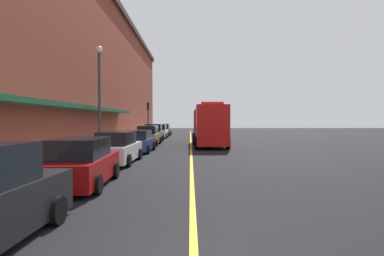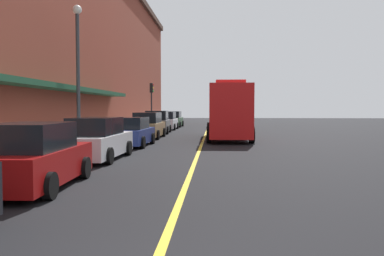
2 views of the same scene
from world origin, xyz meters
The scene contains 18 objects.
ground_plane centered at (0.00, 25.00, 0.00)m, with size 112.00×112.00×0.00m, color black.
sidewalk_left centered at (-6.20, 25.00, 0.07)m, with size 2.40×70.00×0.15m, color #ADA8A0.
lane_center_stripe centered at (0.00, 25.00, 0.00)m, with size 0.16×70.00×0.01m, color gold.
brick_building_left centered at (-12.42, 23.99, 7.09)m, with size 11.22×64.00×14.17m.
parked_car_1 centered at (-3.93, 6.20, 0.80)m, with size 2.18×4.50×1.70m.
parked_car_2 centered at (-3.97, 12.01, 0.80)m, with size 2.07×4.79×1.71m.
parked_car_3 centered at (-3.86, 17.77, 0.75)m, with size 2.21×4.44×1.58m.
parked_car_4 centered at (-3.88, 23.61, 0.83)m, with size 2.02×4.71×1.79m.
parked_car_5 centered at (-4.02, 28.98, 0.87)m, with size 2.17×4.37×1.87m.
parked_car_6 centered at (-3.99, 34.71, 0.81)m, with size 2.13×4.38×1.73m.
parked_car_7 centered at (-3.89, 40.29, 0.81)m, with size 2.08×4.48×1.73m.
fire_truck centered at (1.62, 23.23, 1.78)m, with size 2.95×9.45×3.74m.
parking_meter_0 centered at (-5.35, 29.20, 1.06)m, with size 0.14×0.18×1.33m.
parking_meter_1 centered at (-5.35, 33.97, 1.06)m, with size 0.14×0.18×1.33m.
parking_meter_2 centered at (-5.35, 31.53, 1.06)m, with size 0.14×0.18×1.33m.
parking_meter_3 centered at (-5.35, 26.96, 1.06)m, with size 0.14×0.18×1.33m.
street_lamp_left centered at (-5.95, 15.50, 4.40)m, with size 0.44×0.44×6.94m.
traffic_light_near centered at (-5.29, 33.95, 3.16)m, with size 0.38×0.36×4.30m.
Camera 1 is at (-0.06, -4.75, 2.35)m, focal length 29.15 mm.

